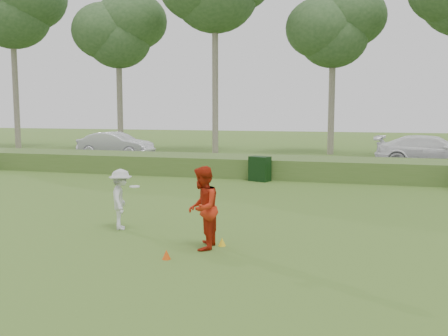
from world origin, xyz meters
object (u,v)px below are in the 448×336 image
(player_white, at_px, (121,199))
(car_mid, at_px, (116,145))
(player_red, at_px, (203,208))
(cone_yellow, at_px, (222,242))
(cone_orange, at_px, (166,254))
(utility_cabinet, at_px, (260,169))
(car_right, at_px, (433,152))

(player_white, xyz_separation_m, car_mid, (-9.37, 17.40, 0.07))
(player_red, relative_size, cone_yellow, 9.60)
(player_white, xyz_separation_m, cone_orange, (2.17, -2.17, -0.70))
(cone_yellow, height_order, utility_cabinet, utility_cabinet)
(player_red, distance_m, cone_orange, 1.37)
(player_red, bearing_deg, player_white, -120.45)
(cone_orange, distance_m, utility_cabinet, 11.88)
(cone_yellow, distance_m, car_mid, 22.09)
(cone_yellow, bearing_deg, player_red, -135.74)
(cone_yellow, xyz_separation_m, car_right, (6.62, 17.48, 0.81))
(utility_cabinet, relative_size, car_right, 0.19)
(player_red, xyz_separation_m, car_mid, (-12.04, 18.61, -0.08))
(utility_cabinet, xyz_separation_m, car_right, (7.91, 6.93, 0.36))
(cone_orange, xyz_separation_m, cone_yellow, (0.85, 1.31, -0.00))
(player_red, relative_size, car_right, 0.32)
(player_red, bearing_deg, cone_yellow, 128.28)
(cone_orange, height_order, car_mid, car_mid)
(cone_orange, bearing_deg, car_mid, 120.52)
(car_mid, bearing_deg, utility_cabinet, -122.61)
(player_white, bearing_deg, cone_orange, -159.35)
(cone_orange, height_order, utility_cabinet, utility_cabinet)
(cone_orange, xyz_separation_m, utility_cabinet, (-0.43, 11.86, 0.45))
(cone_yellow, height_order, car_right, car_right)
(utility_cabinet, bearing_deg, player_white, -81.52)
(player_red, bearing_deg, car_mid, -153.10)
(cone_yellow, relative_size, utility_cabinet, 0.18)
(cone_orange, xyz_separation_m, car_mid, (-11.54, 19.58, 0.77))
(player_red, bearing_deg, utility_cabinet, 178.86)
(utility_cabinet, distance_m, car_mid, 13.53)
(car_mid, bearing_deg, player_red, -144.95)
(utility_cabinet, bearing_deg, cone_orange, -69.27)
(player_red, height_order, cone_orange, player_red)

